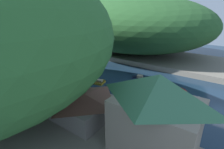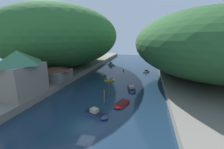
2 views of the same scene
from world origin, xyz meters
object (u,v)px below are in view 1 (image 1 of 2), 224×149
boathouse_shed (85,105)px  channel_buoy_near (78,81)px  waterfront_building (156,114)px  person_on_quay (104,110)px  boat_near_quay (87,61)px  boat_mid_channel (100,82)px  boat_moored_right (23,67)px  boat_cabin_cruiser (142,78)px  boat_navy_launch (178,89)px  channel_buoy_far (68,68)px  boat_far_upstream (200,102)px  person_by_boathouse (86,100)px

boathouse_shed → channel_buoy_near: boathouse_shed is taller
waterfront_building → person_on_quay: (2.01, 8.75, -3.91)m
boat_near_quay → boat_mid_channel: (-11.28, -14.99, -0.03)m
person_on_quay → boat_moored_right: bearing=-33.5°
boat_cabin_cruiser → channel_buoy_near: boat_cabin_cruiser is taller
boat_moored_right → boat_navy_launch: bearing=35.8°
boat_mid_channel → channel_buoy_far: 14.29m
waterfront_building → boat_mid_channel: bearing=53.9°
boat_far_upstream → boat_cabin_cruiser: (4.52, 14.49, -0.08)m
boathouse_shed → boat_far_upstream: (17.40, -13.43, -3.13)m
boathouse_shed → boat_mid_channel: bearing=30.9°
boat_moored_right → boat_mid_channel: bearing=31.8°
boat_mid_channel → person_by_boathouse: bearing=-74.1°
boat_navy_launch → boat_mid_channel: (-6.74, 16.76, 0.05)m
boat_cabin_cruiser → boathouse_shed: bearing=-10.9°
boathouse_shed → channel_buoy_far: size_ratio=9.62×
waterfront_building → boat_near_quay: 43.38m
waterfront_building → channel_buoy_near: (11.38, 24.11, -6.05)m
waterfront_building → boat_far_upstream: bearing=-7.4°
boat_far_upstream → channel_buoy_near: bearing=-144.3°
boat_moored_right → boat_far_upstream: size_ratio=0.83×
boat_mid_channel → channel_buoy_far: (2.16, 14.13, 0.04)m
person_on_quay → boat_cabin_cruiser: bearing=-103.1°
person_on_quay → person_by_boathouse: bearing=-33.0°
boathouse_shed → boat_far_upstream: 22.20m
boat_moored_right → channel_buoy_near: (2.58, -20.73, -0.16)m
boathouse_shed → boat_moored_right: size_ratio=2.01×
channel_buoy_near → channel_buoy_far: bearing=62.2°
waterfront_building → boat_cabin_cruiser: (22.13, 12.19, -6.10)m
waterfront_building → channel_buoy_far: bearing=64.0°
boat_moored_right → boat_far_upstream: 47.97m
boathouse_shed → person_on_quay: boathouse_shed is taller
channel_buoy_near → person_on_quay: 18.12m
boat_navy_launch → boat_far_upstream: boat_far_upstream is taller
boat_navy_launch → person_by_boathouse: 21.13m
boat_far_upstream → boat_cabin_cruiser: bearing=-174.9°
boat_mid_channel → boat_cabin_cruiser: size_ratio=0.65×
boat_moored_right → boat_cabin_cruiser: boat_moored_right is taller
waterfront_building → boat_mid_channel: 24.95m
boat_near_quay → channel_buoy_near: bearing=-128.2°
boat_near_quay → channel_buoy_near: size_ratio=4.45×
boat_far_upstream → boat_moored_right: bearing=-147.0°
boat_cabin_cruiser → channel_buoy_near: size_ratio=6.04×
boat_far_upstream → boat_cabin_cruiser: size_ratio=0.91×
boat_moored_right → person_by_boathouse: bearing=8.9°
boat_far_upstream → channel_buoy_far: (-1.20, 35.98, -0.06)m
boat_mid_channel → person_on_quay: 16.47m
boat_cabin_cruiser → boat_navy_launch: bearing=69.5°
boat_navy_launch → boat_moored_right: bearing=-54.6°
person_by_boathouse → boathouse_shed: bearing=140.2°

